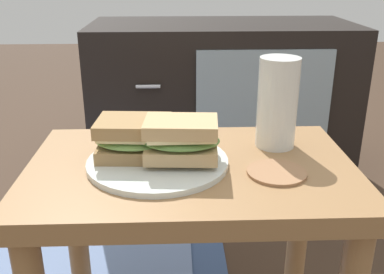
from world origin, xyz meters
The scene contains 8 objects.
side_table centered at (0.00, 0.00, 0.37)m, with size 0.56×0.36×0.46m.
tv_cabinet centered at (0.15, 0.95, 0.29)m, with size 0.96×0.46×0.58m.
area_rug centered at (-0.42, 0.33, 0.00)m, with size 1.06×0.64×0.01m.
plate centered at (-0.06, 0.00, 0.47)m, with size 0.24×0.24×0.01m, color silver.
sandwich_front centered at (-0.10, 0.02, 0.50)m, with size 0.14×0.10×0.07m.
sandwich_back centered at (-0.02, -0.01, 0.51)m, with size 0.13×0.10×0.07m.
beer_glass centered at (0.16, 0.08, 0.54)m, with size 0.07×0.07×0.17m.
coaster centered at (0.14, -0.04, 0.46)m, with size 0.10×0.10×0.01m, color #996B47.
Camera 1 is at (-0.03, -0.69, 0.78)m, focal length 41.34 mm.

